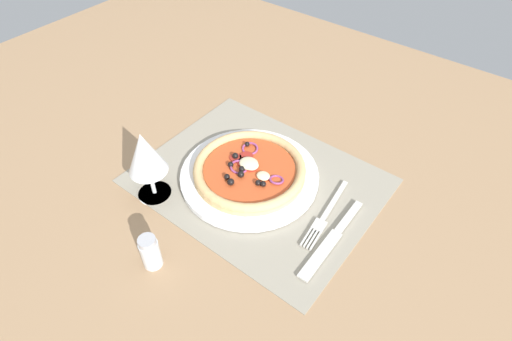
# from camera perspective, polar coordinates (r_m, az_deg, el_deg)

# --- Properties ---
(ground_plane) EXTENTS (1.90, 1.40, 0.02)m
(ground_plane) POSITION_cam_1_polar(r_m,az_deg,el_deg) (0.83, 0.27, -2.00)
(ground_plane) COLOR #9E7A56
(placemat) EXTENTS (0.46, 0.36, 0.00)m
(placemat) POSITION_cam_1_polar(r_m,az_deg,el_deg) (0.82, 0.27, -1.33)
(placemat) COLOR gray
(placemat) RESTS_ON ground_plane
(plate) EXTENTS (0.27, 0.27, 0.01)m
(plate) POSITION_cam_1_polar(r_m,az_deg,el_deg) (0.82, -0.89, -0.67)
(plate) COLOR white
(plate) RESTS_ON placemat
(pizza) EXTENTS (0.22, 0.22, 0.03)m
(pizza) POSITION_cam_1_polar(r_m,az_deg,el_deg) (0.81, -0.91, 0.18)
(pizza) COLOR tan
(pizza) RESTS_ON plate
(fork) EXTENTS (0.04, 0.18, 0.00)m
(fork) POSITION_cam_1_polar(r_m,az_deg,el_deg) (0.77, 9.42, -6.26)
(fork) COLOR silver
(fork) RESTS_ON placemat
(knife) EXTENTS (0.02, 0.20, 0.01)m
(knife) POSITION_cam_1_polar(r_m,az_deg,el_deg) (0.74, 10.46, -9.27)
(knife) COLOR silver
(knife) RESTS_ON placemat
(wine_glass) EXTENTS (0.07, 0.07, 0.15)m
(wine_glass) POSITION_cam_1_polar(r_m,az_deg,el_deg) (0.76, -15.06, 2.17)
(wine_glass) COLOR silver
(wine_glass) RESTS_ON ground_plane
(pepper_shaker) EXTENTS (0.03, 0.03, 0.07)m
(pepper_shaker) POSITION_cam_1_polar(r_m,az_deg,el_deg) (0.70, -14.36, -10.84)
(pepper_shaker) COLOR silver
(pepper_shaker) RESTS_ON ground_plane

